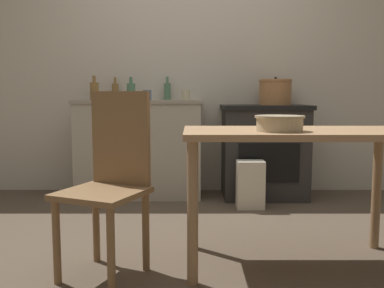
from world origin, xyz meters
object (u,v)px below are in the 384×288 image
Objects in this scene: bottle_left at (95,91)px; cup_center_right at (148,95)px; stove at (265,151)px; work_table at (297,150)px; bottle_mid_left at (132,91)px; cup_center at (187,95)px; bottle_far_left at (116,91)px; mixing_bowl_large at (280,122)px; flour_sack at (251,185)px; bottle_center_left at (168,91)px; chair at (111,178)px; stock_pot at (276,92)px.

cup_center_right is at bearing -22.56° from bottle_left.
bottle_left reaches higher than stove.
cup_center_right is (-0.98, 1.54, 0.31)m from work_table.
bottle_mid_left is at bearing -1.11° from bottle_left.
cup_center is (-0.64, 1.62, 0.31)m from work_table.
cup_center_right is at bearing -42.50° from bottle_far_left.
stove is 9.47× the size of cup_center_right.
cup_center_right is at bearing 117.87° from mixing_bowl_large.
mixing_bowl_large is (-0.22, -1.75, 0.38)m from stove.
flour_sack is at bearing -20.59° from bottle_left.
bottle_far_left is (-1.25, 0.64, 0.80)m from flour_sack.
stove is 1.55m from bottle_far_left.
bottle_center_left is 0.36m from cup_center_right.
stove is at bearing -8.30° from bottle_far_left.
work_table is 0.22m from mixing_bowl_large.
work_table is at bearing 29.56° from chair.
bottle_left is (-1.40, 1.86, 0.19)m from mixing_bowl_large.
work_table is 1.31m from flour_sack.
bottle_left is 0.70m from bottle_center_left.
chair is 10.68× the size of cup_center_right.
work_table is 1.27× the size of chair.
bottle_mid_left is 2.37× the size of cup_center_right.
work_table is at bearing -54.46° from bottle_far_left.
bottle_far_left is (-1.43, 0.21, 0.56)m from stove.
mixing_bowl_large is 2.93× the size of cup_center.
cup_center is (0.88, -0.14, -0.04)m from bottle_left.
bottle_far_left is 0.47m from cup_center_right.
work_table is 5.40× the size of bottle_left.
cup_center is at bearing 111.40° from work_table.
bottle_left is 0.35m from bottle_mid_left.
flour_sack is (-0.18, -0.43, -0.23)m from stove.
stove is at bearing 2.32° from cup_center.
cup_center is (0.38, 1.72, 0.44)m from chair.
bottle_mid_left reaches higher than work_table.
cup_center is 0.98× the size of cup_center_right.
mixing_bowl_large reaches higher than flour_sack.
bottle_center_left reaches higher than flour_sack.
bottle_center_left is 0.30m from cup_center.
bottle_mid_left is at bearing -163.37° from bottle_center_left.
mixing_bowl_large is at bearing -91.49° from flour_sack.
stove is 9.70× the size of cup_center.
mixing_bowl_large is 1.17× the size of bottle_center_left.
work_table is at bearing -96.97° from stock_pot.
bottle_mid_left is at bearing -31.57° from bottle_far_left.
stock_pot is at bearing -8.45° from bottle_center_left.
stove is at bearing -12.64° from bottle_center_left.
work_table is at bearing -66.22° from bottle_center_left.
work_table is at bearing -93.57° from stove.
bottle_center_left is at bearing 127.75° from cup_center.
stove reaches higher than flour_sack.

